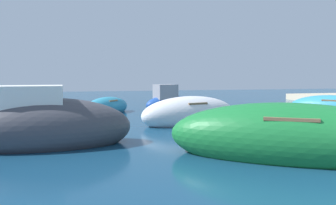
{
  "coord_description": "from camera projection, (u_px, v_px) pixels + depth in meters",
  "views": [
    {
      "loc": [
        -6.93,
        -4.56,
        2.23
      ],
      "look_at": [
        -3.33,
        11.03,
        0.87
      ],
      "focal_mm": 35.76,
      "sensor_mm": 36.0,
      "label": 1
    }
  ],
  "objects": [
    {
      "name": "moored_boat_5",
      "position": [
        190.0,
        114.0,
        15.0
      ],
      "size": [
        5.0,
        2.93,
        1.61
      ],
      "rotation": [
        0.0,
        0.0,
        0.26
      ],
      "color": "white",
      "rests_on": "ground"
    },
    {
      "name": "moored_boat_1",
      "position": [
        45.0,
        127.0,
        10.32
      ],
      "size": [
        5.39,
        2.54,
        2.32
      ],
      "rotation": [
        0.0,
        0.0,
        0.07
      ],
      "color": "#3F3F47",
      "rests_on": "ground"
    },
    {
      "name": "moored_boat_4",
      "position": [
        107.0,
        107.0,
        19.27
      ],
      "size": [
        3.21,
        3.18,
        1.19
      ],
      "rotation": [
        0.0,
        0.0,
        0.77
      ],
      "color": "teal",
      "rests_on": "ground"
    },
    {
      "name": "moored_boat_7",
      "position": [
        168.0,
        102.0,
        21.02
      ],
      "size": [
        3.4,
        2.14,
        1.85
      ],
      "rotation": [
        0.0,
        0.0,
        0.29
      ],
      "color": "#1E479E",
      "rests_on": "ground"
    },
    {
      "name": "moored_boat_0",
      "position": [
        333.0,
        109.0,
        17.82
      ],
      "size": [
        4.16,
        4.48,
        1.44
      ],
      "rotation": [
        0.0,
        0.0,
        5.42
      ],
      "color": "teal",
      "rests_on": "ground"
    },
    {
      "name": "moored_boat_2",
      "position": [
        289.0,
        139.0,
        8.84
      ],
      "size": [
        6.65,
        5.09,
        1.92
      ],
      "rotation": [
        0.0,
        0.0,
        5.76
      ],
      "color": "#197233",
      "rests_on": "ground"
    }
  ]
}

